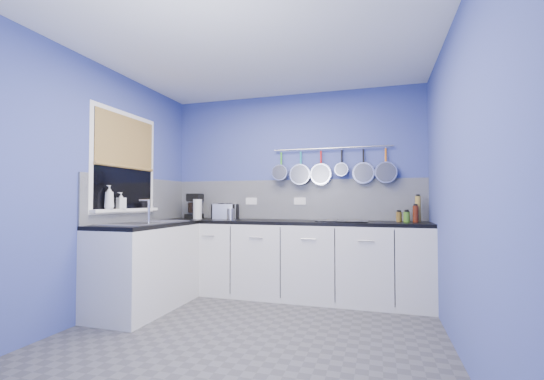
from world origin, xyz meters
The scene contains 39 objects.
floor centered at (0.00, 0.00, -0.01)m, with size 3.20×3.00×0.02m, color #47474C.
ceiling centered at (0.00, 0.00, 2.51)m, with size 3.20×3.00×0.02m, color white.
wall_back centered at (0.00, 1.51, 1.25)m, with size 3.20×0.02×2.50m, color #3D4A95.
wall_front centered at (0.00, -1.51, 1.25)m, with size 3.20×0.02×2.50m, color #3D4A95.
wall_left centered at (-1.61, 0.00, 1.25)m, with size 0.02×3.00×2.50m, color #3D4A95.
wall_right centered at (1.61, 0.00, 1.25)m, with size 0.02×3.00×2.50m, color #3D4A95.
backsplash_back centered at (0.00, 1.49, 1.15)m, with size 3.20×0.02×0.50m, color #9D9EA3.
backsplash_left centered at (-1.59, 0.60, 1.15)m, with size 0.02×1.80×0.50m, color #9D9EA3.
cabinet_run_back centered at (0.00, 1.20, 0.43)m, with size 3.20×0.60×0.86m, color silver.
worktop_back centered at (0.00, 1.20, 0.88)m, with size 3.20×0.60×0.04m, color black.
cabinet_run_left centered at (-1.30, 0.30, 0.43)m, with size 0.60×1.20×0.86m, color silver.
worktop_left centered at (-1.30, 0.30, 0.88)m, with size 0.60×1.20×0.04m, color black.
window_frame centered at (-1.58, 0.30, 1.55)m, with size 0.01×1.00×1.10m, color white.
window_glass centered at (-1.57, 0.30, 1.55)m, with size 0.01×0.90×1.00m, color black.
bamboo_blind centered at (-1.56, 0.30, 1.77)m, with size 0.01×0.90×0.55m, color #B28A3A.
window_sill centered at (-1.55, 0.30, 1.04)m, with size 0.10×0.98×0.03m, color white.
sink_unit centered at (-1.30, 0.30, 0.90)m, with size 0.50×0.95×0.01m, color silver.
mixer_tap centered at (-1.14, 0.12, 1.03)m, with size 0.12×0.08×0.26m, color silver, non-canonical shape.
socket_left centered at (-0.55, 1.48, 1.13)m, with size 0.15×0.01×0.09m, color white.
socket_right centered at (0.10, 1.48, 1.13)m, with size 0.15×0.01×0.09m, color white.
pot_rail centered at (0.50, 1.45, 1.78)m, with size 0.02×0.02×1.45m, color silver.
soap_bottle_a centered at (-1.53, 0.02, 1.17)m, with size 0.09×0.09×0.24m, color white.
soap_bottle_b centered at (-1.53, 0.19, 1.14)m, with size 0.08×0.08×0.17m, color white.
paper_towel centered at (-1.19, 1.20, 1.03)m, with size 0.11×0.11×0.25m, color white.
coffee_maker centered at (-1.30, 1.31, 1.06)m, with size 0.19×0.21×0.33m, color black, non-canonical shape.
toaster centered at (-0.86, 1.34, 1.00)m, with size 0.30×0.17×0.19m, color silver.
canister centered at (-0.74, 1.23, 0.97)m, with size 0.09×0.09×0.14m, color silver.
hob centered at (0.66, 1.20, 0.91)m, with size 0.56×0.49×0.01m, color black.
pan_0 centered at (-0.13, 1.44, 1.58)m, with size 0.20×0.11×0.39m, color silver, non-canonical shape.
pan_1 centered at (0.12, 1.44, 1.56)m, with size 0.26×0.09×0.45m, color silver, non-canonical shape.
pan_2 centered at (0.37, 1.44, 1.56)m, with size 0.26×0.07×0.45m, color silver, non-canonical shape.
pan_3 centered at (0.63, 1.44, 1.60)m, with size 0.16×0.10×0.35m, color silver, non-canonical shape.
pan_4 centered at (0.88, 1.44, 1.56)m, with size 0.25×0.06×0.44m, color silver, non-canonical shape.
pan_5 centered at (1.14, 1.44, 1.56)m, with size 0.25×0.07×0.44m, color silver, non-canonical shape.
condiment_0 centered at (1.47, 1.31, 1.04)m, with size 0.06×0.06×0.28m, color olive.
condiment_1 centered at (1.35, 1.33, 0.96)m, with size 0.06×0.06×0.12m, color #265919.
condiment_2 centered at (1.27, 1.31, 0.95)m, with size 0.06×0.06×0.11m, color brown.
condiment_3 centered at (1.43, 1.23, 0.99)m, with size 0.06×0.06×0.18m, color #4C190C.
condiment_4 centered at (1.34, 1.22, 0.96)m, with size 0.07×0.07×0.11m, color #3F721E.
Camera 1 is at (1.05, -2.91, 1.13)m, focal length 23.49 mm.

